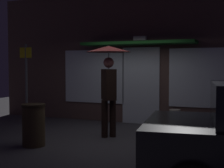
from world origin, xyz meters
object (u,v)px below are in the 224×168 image
(trash_bin, at_px, (34,125))
(street_sign_post, at_px, (26,78))
(person_with_umbrella, at_px, (109,69))
(sidewalk_bollard_2, at_px, (175,120))
(sidewalk_bollard, at_px, (199,122))

(trash_bin, bearing_deg, street_sign_post, 129.63)
(person_with_umbrella, xyz_separation_m, street_sign_post, (-2.99, 0.90, -0.28))
(street_sign_post, height_order, sidewalk_bollard_2, street_sign_post)
(sidewalk_bollard, relative_size, trash_bin, 0.55)
(sidewalk_bollard_2, distance_m, trash_bin, 3.63)
(person_with_umbrella, height_order, sidewalk_bollard, person_with_umbrella)
(person_with_umbrella, distance_m, sidewalk_bollard_2, 2.28)
(person_with_umbrella, height_order, street_sign_post, street_sign_post)
(sidewalk_bollard, xyz_separation_m, trash_bin, (-3.02, -2.76, 0.20))
(sidewalk_bollard, bearing_deg, sidewalk_bollard_2, -174.09)
(trash_bin, bearing_deg, sidewalk_bollard_2, 48.19)
(street_sign_post, height_order, sidewalk_bollard, street_sign_post)
(sidewalk_bollard_2, bearing_deg, sidewalk_bollard, 5.91)
(sidewalk_bollard_2, bearing_deg, trash_bin, -131.81)
(person_with_umbrella, distance_m, sidewalk_bollard, 2.72)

